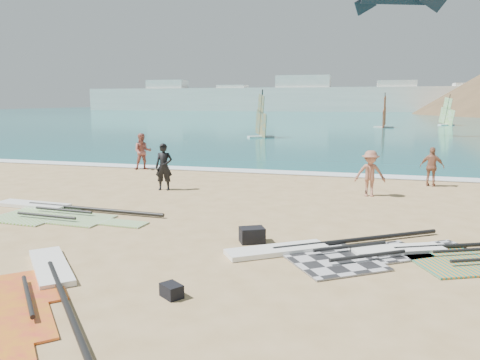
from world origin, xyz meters
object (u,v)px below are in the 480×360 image
(beachgoer_left, at_px, (143,152))
(beachgoer_mid, at_px, (370,173))
(rig_green, at_px, (53,211))
(beachgoer_back, at_px, (432,167))
(gear_bag_near, at_px, (252,235))
(gear_bag_far, at_px, (172,291))
(rig_orange, at_px, (449,254))
(rig_red, at_px, (31,291))
(rig_grey, at_px, (331,252))
(person_wetsuit, at_px, (164,167))

(beachgoer_left, distance_m, beachgoer_mid, 12.48)
(rig_green, height_order, beachgoer_mid, beachgoer_mid)
(rig_green, xyz_separation_m, beachgoer_back, (12.62, 8.63, 0.80))
(gear_bag_near, xyz_separation_m, gear_bag_far, (-0.62, -3.77, -0.07))
(rig_orange, height_order, rig_red, rig_red)
(gear_bag_far, bearing_deg, beachgoer_mid, 71.91)
(rig_red, distance_m, gear_bag_far, 2.75)
(gear_bag_far, height_order, beachgoer_mid, beachgoer_mid)
(beachgoer_mid, xyz_separation_m, beachgoer_back, (2.57, 2.95, -0.04))
(rig_orange, relative_size, beachgoer_left, 2.80)
(rig_grey, bearing_deg, rig_red, -178.60)
(beachgoer_mid, bearing_deg, beachgoer_left, 156.09)
(beachgoer_left, bearing_deg, rig_green, -106.20)
(rig_green, relative_size, beachgoer_back, 3.83)
(rig_grey, height_order, beachgoer_left, beachgoer_left)
(rig_green, height_order, rig_red, rig_green)
(rig_grey, height_order, rig_green, rig_green)
(rig_green, height_order, gear_bag_far, gear_bag_far)
(gear_bag_near, height_order, beachgoer_back, beachgoer_back)
(beachgoer_back, bearing_deg, gear_bag_near, 74.61)
(gear_bag_far, xyz_separation_m, person_wetsuit, (-4.68, 9.86, 0.84))
(rig_red, relative_size, beachgoer_left, 2.75)
(rig_green, bearing_deg, rig_red, -53.00)
(rig_grey, height_order, beachgoer_mid, beachgoer_mid)
(rig_grey, relative_size, gear_bag_far, 13.56)
(rig_red, bearing_deg, gear_bag_near, 98.74)
(rig_grey, xyz_separation_m, rig_orange, (2.73, 0.55, -0.00))
(rig_green, relative_size, gear_bag_far, 15.29)
(gear_bag_near, distance_m, beachgoer_mid, 7.66)
(rig_orange, relative_size, beachgoer_mid, 3.05)
(beachgoer_left, bearing_deg, gear_bag_far, -87.29)
(gear_bag_far, xyz_separation_m, beachgoer_mid, (3.53, 10.82, 0.77))
(beachgoer_back, bearing_deg, rig_green, 47.71)
(rig_green, relative_size, beachgoer_mid, 3.64)
(beachgoer_back, bearing_deg, rig_grey, 85.16)
(gear_bag_far, bearing_deg, rig_red, -167.98)
(gear_bag_near, height_order, beachgoer_left, beachgoer_left)
(rig_red, height_order, beachgoer_left, beachgoer_left)
(rig_orange, distance_m, gear_bag_far, 6.70)
(beachgoer_left, relative_size, beachgoer_mid, 1.09)
(rig_orange, height_order, beachgoer_left, beachgoer_left)
(person_wetsuit, bearing_deg, rig_orange, -42.09)
(rig_green, xyz_separation_m, beachgoer_left, (-1.73, 9.78, 0.92))
(rig_grey, xyz_separation_m, gear_bag_near, (-2.07, 0.38, 0.15))
(beachgoer_mid, height_order, beachgoer_back, beachgoer_mid)
(beachgoer_mid, bearing_deg, rig_grey, -101.21)
(beachgoer_left, distance_m, beachgoer_back, 14.40)
(rig_grey, distance_m, rig_red, 6.68)
(person_wetsuit, relative_size, beachgoer_mid, 1.09)
(gear_bag_far, xyz_separation_m, beachgoer_back, (6.10, 13.77, 0.72))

